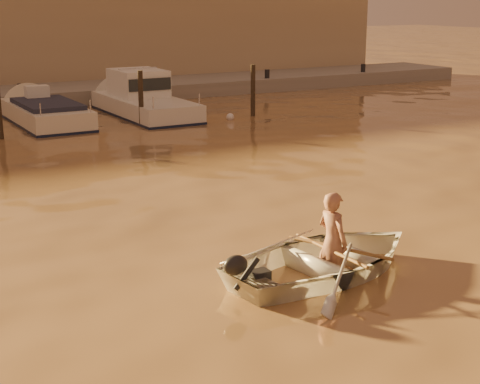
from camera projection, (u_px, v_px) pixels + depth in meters
ground_plane at (189, 267)px, 12.84m from camera, size 160.00×160.00×0.00m
dinghy at (328, 259)px, 12.46m from camera, size 4.17×3.22×0.80m
person at (332, 241)px, 12.44m from camera, size 0.49×0.68×1.73m
outboard_motor at (259, 278)px, 11.58m from camera, size 0.94×0.51×0.70m
oar_port at (339, 248)px, 12.57m from camera, size 0.76×2.00×0.13m
oar_starboard at (330, 250)px, 12.45m from camera, size 0.15×2.10×0.13m
moored_boat_3 at (46, 118)px, 27.11m from camera, size 2.14×6.16×0.95m
moored_boat_4 at (145, 100)px, 28.89m from camera, size 2.27×7.00×1.75m
piling_3 at (141, 101)px, 26.47m from camera, size 0.18×0.18×2.20m
piling_4 at (253, 93)px, 28.73m from camera, size 0.18×0.18×2.20m
fender_d at (91, 129)px, 25.56m from camera, size 0.30×0.30×0.30m
fender_e at (230, 117)px, 28.02m from camera, size 0.30×0.30×0.30m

